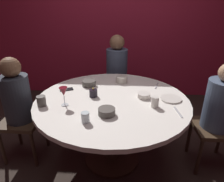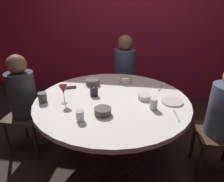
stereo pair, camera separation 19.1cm
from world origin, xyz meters
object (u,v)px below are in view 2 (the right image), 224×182
(dining_table, at_px, (112,110))
(cell_phone, at_px, (70,88))
(dinner_plate, at_px, (172,102))
(cup_by_right_diner, at_px, (154,104))
(wine_glass, at_px, (63,90))
(bowl_small_white, at_px, (126,80))
(seated_diner_back, at_px, (125,68))
(cup_by_left_diner, at_px, (43,98))
(candle_holder, at_px, (94,92))
(bowl_serving_large, at_px, (103,111))
(cup_near_candle, at_px, (80,116))
(bowl_sauce_side, at_px, (144,97))
(seated_diner_left, at_px, (23,95))
(bowl_salad_center, at_px, (93,82))

(dining_table, height_order, cell_phone, cell_phone)
(dinner_plate, height_order, cell_phone, dinner_plate)
(cup_by_right_diner, bearing_deg, cell_phone, 160.34)
(wine_glass, xyz_separation_m, bowl_small_white, (0.50, 0.61, -0.09))
(seated_diner_back, height_order, cell_phone, seated_diner_back)
(cup_by_right_diner, bearing_deg, bowl_small_white, 118.04)
(dining_table, relative_size, dinner_plate, 7.30)
(bowl_small_white, xyz_separation_m, cup_by_left_diner, (-0.71, -0.63, 0.01))
(candle_holder, xyz_separation_m, wine_glass, (-0.23, -0.20, 0.09))
(dinner_plate, bearing_deg, bowl_serving_large, -151.10)
(wine_glass, distance_m, cup_near_candle, 0.37)
(candle_holder, relative_size, bowl_sauce_side, 0.77)
(bowl_small_white, bearing_deg, candle_holder, -123.34)
(seated_diner_left, relative_size, bowl_salad_center, 7.31)
(seated_diner_back, xyz_separation_m, cup_near_candle, (-0.18, -1.47, 0.05))
(bowl_small_white, xyz_separation_m, cup_by_right_diner, (0.31, -0.58, 0.01))
(bowl_serving_large, height_order, cup_near_candle, cup_near_candle)
(bowl_salad_center, bearing_deg, dining_table, -48.07)
(seated_diner_left, bearing_deg, wine_glass, -16.97)
(wine_glass, height_order, dinner_plate, wine_glass)
(dinner_plate, xyz_separation_m, bowl_salad_center, (-0.85, 0.29, 0.02))
(dinner_plate, relative_size, bowl_sauce_side, 1.63)
(candle_holder, xyz_separation_m, bowl_small_white, (0.27, 0.41, -0.00))
(candle_holder, relative_size, bowl_small_white, 0.73)
(cell_phone, relative_size, cup_near_candle, 1.64)
(cup_by_left_diner, relative_size, cup_by_right_diner, 0.97)
(dining_table, bearing_deg, bowl_serving_large, -94.33)
(dining_table, relative_size, candle_holder, 15.37)
(candle_holder, xyz_separation_m, bowl_salad_center, (-0.09, 0.28, -0.01))
(seated_diner_left, xyz_separation_m, seated_diner_back, (0.97, 1.04, 0.04))
(bowl_serving_large, bearing_deg, cup_near_candle, -141.05)
(dining_table, xyz_separation_m, cup_by_left_diner, (-0.63, -0.19, 0.18))
(cup_by_left_diner, bearing_deg, bowl_small_white, 41.68)
(cup_by_left_diner, bearing_deg, seated_diner_back, 62.95)
(seated_diner_left, xyz_separation_m, bowl_salad_center, (0.69, 0.31, 0.07))
(seated_diner_left, distance_m, cell_phone, 0.50)
(dining_table, relative_size, bowl_salad_center, 9.54)
(cup_near_candle, bearing_deg, bowl_sauce_side, 44.28)
(bowl_small_white, bearing_deg, seated_diner_left, -157.22)
(bowl_salad_center, bearing_deg, seated_diner_left, -155.63)
(bowl_sauce_side, distance_m, cup_near_candle, 0.69)
(dinner_plate, height_order, cup_near_candle, cup_near_candle)
(cell_phone, height_order, bowl_serving_large, bowl_serving_large)
(candle_holder, relative_size, bowl_serving_large, 0.68)
(seated_diner_left, bearing_deg, dining_table, 0.00)
(dining_table, distance_m, cup_by_left_diner, 0.68)
(bowl_serving_large, height_order, bowl_small_white, bowl_small_white)
(dinner_plate, distance_m, cup_by_right_diner, 0.24)
(seated_diner_back, distance_m, dinner_plate, 1.17)
(bowl_serving_large, bearing_deg, dinner_plate, 28.90)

